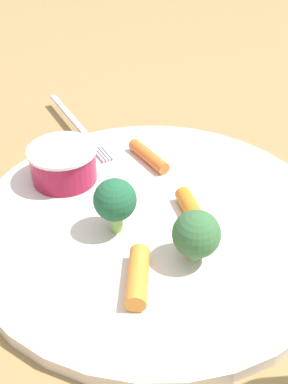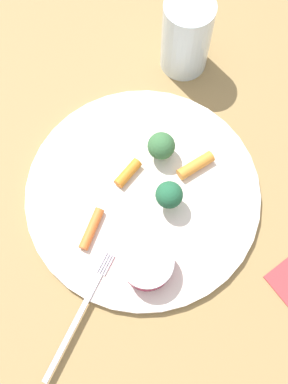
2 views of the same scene
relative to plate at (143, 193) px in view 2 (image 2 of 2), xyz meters
The scene contains 10 objects.
ground_plane 0.01m from the plate, ahead, with size 2.40×2.40×0.00m, color olive.
plate is the anchor object (origin of this frame).
sauce_cup 0.10m from the plate, 73.45° to the left, with size 0.07×0.07×0.03m.
broccoli_floret_0 0.05m from the plate, 135.50° to the left, with size 0.04×0.04×0.05m.
broccoli_floret_1 0.07m from the plate, 133.44° to the right, with size 0.04×0.04×0.04m.
carrot_stick_0 0.08m from the plate, behind, with size 0.02×0.02×0.05m, color orange.
carrot_stick_1 0.03m from the plate, 70.15° to the right, with size 0.01×0.01×0.04m, color orange.
carrot_stick_2 0.09m from the plate, 19.00° to the left, with size 0.01×0.01×0.06m, color orange.
fork 0.18m from the plate, 44.51° to the left, with size 0.13×0.12×0.00m.
drinking_glass 0.23m from the plate, 125.42° to the right, with size 0.07×0.07×0.12m, color silver.
Camera 2 is at (0.07, 0.20, 0.58)m, focal length 42.24 mm.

